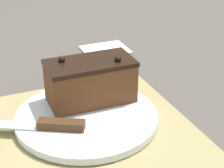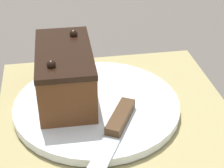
# 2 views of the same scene
# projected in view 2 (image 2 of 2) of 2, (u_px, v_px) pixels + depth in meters

# --- Properties ---
(ground_plane) EXTENTS (3.00, 3.00, 0.00)m
(ground_plane) POSITION_uv_depth(u_px,v_px,m) (123.00, 139.00, 0.50)
(ground_plane) COLOR #544C47
(placemat_woven) EXTENTS (0.46, 0.34, 0.00)m
(placemat_woven) POSITION_uv_depth(u_px,v_px,m) (123.00, 138.00, 0.50)
(placemat_woven) COLOR tan
(placemat_woven) RESTS_ON ground_plane
(cake_plate) EXTENTS (0.24, 0.24, 0.01)m
(cake_plate) POSITION_uv_depth(u_px,v_px,m) (97.00, 105.00, 0.55)
(cake_plate) COLOR white
(cake_plate) RESTS_ON placemat_woven
(chocolate_cake) EXTENTS (0.15, 0.08, 0.09)m
(chocolate_cake) POSITION_uv_depth(u_px,v_px,m) (65.00, 73.00, 0.54)
(chocolate_cake) COLOR brown
(chocolate_cake) RESTS_ON cake_plate
(serving_knife) EXTENTS (0.21, 0.13, 0.01)m
(serving_knife) POSITION_uv_depth(u_px,v_px,m) (112.00, 136.00, 0.47)
(serving_knife) COLOR #472D19
(serving_knife) RESTS_ON cake_plate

